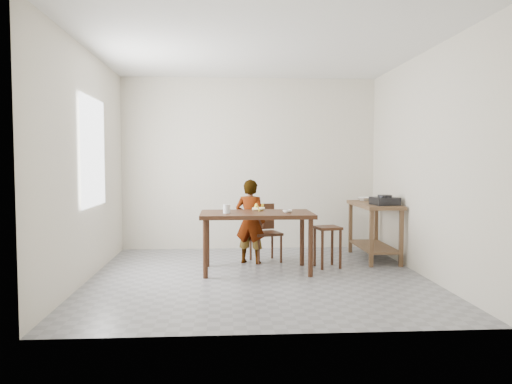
{
  "coord_description": "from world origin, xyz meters",
  "views": [
    {
      "loc": [
        -0.41,
        -5.91,
        1.39
      ],
      "look_at": [
        0.0,
        0.4,
        1.0
      ],
      "focal_mm": 35.0,
      "sensor_mm": 36.0,
      "label": 1
    }
  ],
  "objects": [
    {
      "name": "window_pane",
      "position": [
        -1.97,
        0.2,
        1.5
      ],
      "size": [
        0.02,
        1.1,
        1.3
      ],
      "primitive_type": "cube",
      "color": "white",
      "rests_on": "wall_left"
    },
    {
      "name": "child",
      "position": [
        -0.05,
        0.82,
        0.57
      ],
      "size": [
        0.49,
        0.4,
        1.15
      ],
      "primitive_type": "imported",
      "rotation": [
        0.0,
        0.0,
        2.79
      ],
      "color": "white",
      "rests_on": "floor"
    },
    {
      "name": "small_bowl",
      "position": [
        0.38,
        0.22,
        0.77
      ],
      "size": [
        0.15,
        0.15,
        0.04
      ],
      "primitive_type": "imported",
      "rotation": [
        0.0,
        0.0,
        -0.27
      ],
      "color": "white",
      "rests_on": "dining_table"
    },
    {
      "name": "floor",
      "position": [
        0.0,
        0.0,
        -0.02
      ],
      "size": [
        4.0,
        4.0,
        0.04
      ],
      "primitive_type": "cube",
      "color": "slate",
      "rests_on": "ground"
    },
    {
      "name": "wall_right",
      "position": [
        2.02,
        0.0,
        1.35
      ],
      "size": [
        0.04,
        4.0,
        2.7
      ],
      "primitive_type": "cube",
      "color": "beige",
      "rests_on": "ground"
    },
    {
      "name": "ceiling",
      "position": [
        0.0,
        0.0,
        2.72
      ],
      "size": [
        4.0,
        4.0,
        0.04
      ],
      "primitive_type": "cube",
      "color": "white",
      "rests_on": "wall_back"
    },
    {
      "name": "wall_back",
      "position": [
        0.0,
        2.02,
        1.35
      ],
      "size": [
        4.0,
        0.04,
        2.7
      ],
      "primitive_type": "cube",
      "color": "beige",
      "rests_on": "ground"
    },
    {
      "name": "banana",
      "position": [
        0.04,
        0.5,
        0.78
      ],
      "size": [
        0.21,
        0.17,
        0.06
      ],
      "primitive_type": null,
      "rotation": [
        0.0,
        0.0,
        -0.27
      ],
      "color": "#E6BD49",
      "rests_on": "dining_table"
    },
    {
      "name": "wall_front",
      "position": [
        0.0,
        -2.02,
        1.35
      ],
      "size": [
        4.0,
        0.04,
        2.7
      ],
      "primitive_type": "cube",
      "color": "beige",
      "rests_on": "ground"
    },
    {
      "name": "prep_counter",
      "position": [
        1.72,
        1.0,
        0.4
      ],
      "size": [
        0.5,
        1.2,
        0.8
      ],
      "primitive_type": null,
      "color": "brown",
      "rests_on": "floor"
    },
    {
      "name": "serving_bowl",
      "position": [
        1.71,
        1.44,
        0.83
      ],
      "size": [
        0.27,
        0.27,
        0.05
      ],
      "primitive_type": "imported",
      "rotation": [
        0.0,
        0.0,
        0.34
      ],
      "color": "white",
      "rests_on": "prep_counter"
    },
    {
      "name": "stool",
      "position": [
        0.94,
        0.49,
        0.27
      ],
      "size": [
        0.36,
        0.36,
        0.54
      ],
      "primitive_type": null,
      "rotation": [
        0.0,
        0.0,
        0.21
      ],
      "color": "#3A1F11",
      "rests_on": "floor"
    },
    {
      "name": "gas_burner",
      "position": [
        1.76,
        0.68,
        0.85
      ],
      "size": [
        0.36,
        0.36,
        0.11
      ],
      "primitive_type": "cube",
      "rotation": [
        0.0,
        0.0,
        0.15
      ],
      "color": "black",
      "rests_on": "prep_counter"
    },
    {
      "name": "glass_tumbler",
      "position": [
        -0.38,
        0.22,
        0.8
      ],
      "size": [
        0.11,
        0.11,
        0.11
      ],
      "primitive_type": "cylinder",
      "rotation": [
        0.0,
        0.0,
        -0.29
      ],
      "color": "silver",
      "rests_on": "dining_table"
    },
    {
      "name": "dining_table",
      "position": [
        0.0,
        0.3,
        0.38
      ],
      "size": [
        1.4,
        0.8,
        0.75
      ],
      "primitive_type": null,
      "color": "#3A1F11",
      "rests_on": "floor"
    },
    {
      "name": "dining_chair",
      "position": [
        0.17,
        0.94,
        0.4
      ],
      "size": [
        0.47,
        0.47,
        0.79
      ],
      "primitive_type": null,
      "rotation": [
        0.0,
        0.0,
        0.28
      ],
      "color": "#3A1F11",
      "rests_on": "floor"
    },
    {
      "name": "wall_left",
      "position": [
        -2.02,
        0.0,
        1.35
      ],
      "size": [
        0.04,
        4.0,
        2.7
      ],
      "primitive_type": "cube",
      "color": "beige",
      "rests_on": "ground"
    }
  ]
}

